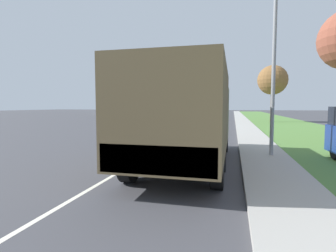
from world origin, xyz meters
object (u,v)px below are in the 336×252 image
car_second_ahead (186,116)px  military_truck (188,114)px  car_nearest_ahead (169,122)px  lamp_post (268,51)px

car_second_ahead → military_truck: bearing=-79.8°
car_nearest_ahead → military_truck: bearing=-73.5°
car_second_ahead → lamp_post: 21.01m
car_nearest_ahead → car_second_ahead: size_ratio=0.91×
car_nearest_ahead → car_second_ahead: bearing=92.4°
military_truck → lamp_post: size_ratio=1.20×
car_nearest_ahead → lamp_post: size_ratio=0.67×
military_truck → car_second_ahead: military_truck is taller
car_nearest_ahead → lamp_post: 11.98m
military_truck → car_second_ahead: (-3.88, 21.60, -0.98)m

